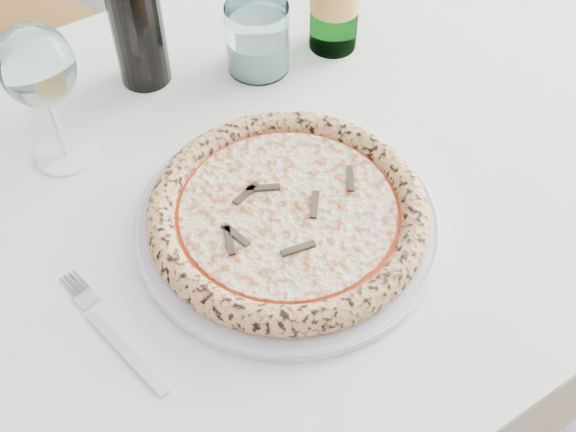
% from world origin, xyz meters
% --- Properties ---
extents(dining_table, '(1.51, 0.98, 0.76)m').
position_xyz_m(dining_table, '(0.20, 0.03, 0.67)').
color(dining_table, brown).
rests_on(dining_table, floor).
extents(chair_far, '(0.53, 0.53, 0.93)m').
position_xyz_m(chair_far, '(0.18, 0.83, 0.53)').
color(chair_far, brown).
rests_on(chair_far, floor).
extents(plate, '(0.36, 0.36, 0.02)m').
position_xyz_m(plate, '(0.20, -0.07, 0.76)').
color(plate, silver).
rests_on(plate, dining_table).
extents(pizza, '(0.33, 0.33, 0.03)m').
position_xyz_m(pizza, '(0.20, -0.07, 0.78)').
color(pizza, '#D1B259').
rests_on(pizza, plate).
extents(fork, '(0.02, 0.18, 0.00)m').
position_xyz_m(fork, '(-0.03, -0.07, 0.76)').
color(fork, '#A6A6A7').
rests_on(fork, dining_table).
extents(wine_glass, '(0.09, 0.09, 0.20)m').
position_xyz_m(wine_glass, '(0.05, 0.20, 0.90)').
color(wine_glass, white).
rests_on(wine_glass, dining_table).
extents(tumbler, '(0.09, 0.09, 0.10)m').
position_xyz_m(tumbler, '(0.36, 0.19, 0.80)').
color(tumbler, white).
rests_on(tumbler, dining_table).
extents(wine_bottle, '(0.07, 0.07, 0.29)m').
position_xyz_m(wine_bottle, '(0.22, 0.27, 0.88)').
color(wine_bottle, black).
rests_on(wine_bottle, dining_table).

